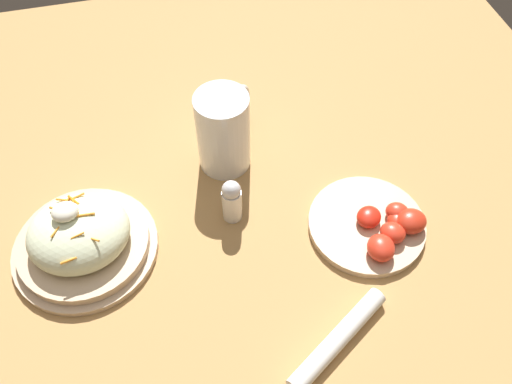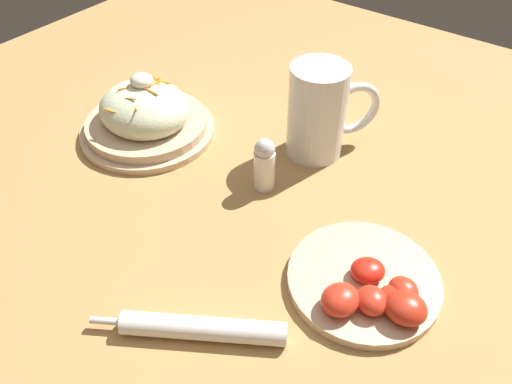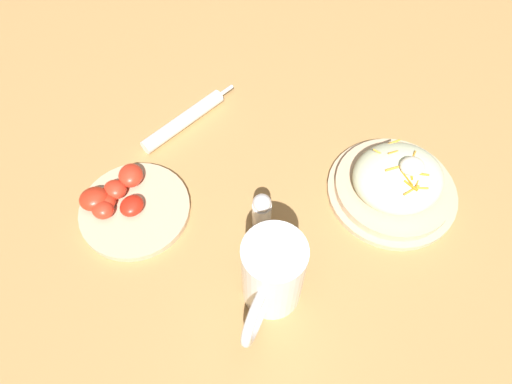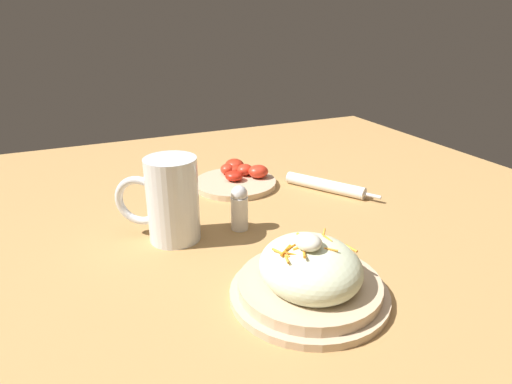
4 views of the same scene
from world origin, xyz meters
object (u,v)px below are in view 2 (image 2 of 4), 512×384
object	(u,v)px
salad_plate	(146,116)
napkin_roll	(202,328)
tomato_plate	(369,286)
salt_shaker	(264,164)
beer_mug	(319,116)

from	to	relation	value
salad_plate	napkin_roll	xyz separation A→B (m)	(-0.33, 0.24, -0.02)
tomato_plate	salt_shaker	distance (m)	0.23
salad_plate	tomato_plate	bearing A→B (deg)	170.67
beer_mug	tomato_plate	bearing A→B (deg)	134.57
salad_plate	napkin_roll	bearing A→B (deg)	144.17
napkin_roll	tomato_plate	world-z (taller)	tomato_plate
salad_plate	beer_mug	world-z (taller)	beer_mug
beer_mug	napkin_roll	distance (m)	0.38
salad_plate	salt_shaker	xyz separation A→B (m)	(-0.24, -0.01, 0.01)
napkin_roll	salad_plate	bearing A→B (deg)	-35.83
salad_plate	napkin_roll	size ratio (longest dim) A/B	1.14
napkin_roll	salt_shaker	world-z (taller)	salt_shaker
beer_mug	tomato_plate	distance (m)	0.29
beer_mug	salt_shaker	size ratio (longest dim) A/B	1.75
beer_mug	salt_shaker	bearing A→B (deg)	83.12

